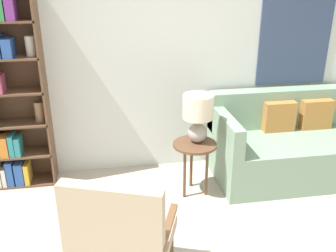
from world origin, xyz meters
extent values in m
cube|color=silver|center=(0.00, 2.03, 1.35)|extent=(6.40, 0.06, 2.70)
cube|color=#334260|center=(1.51, 1.99, 1.46)|extent=(0.84, 0.02, 1.04)
cube|color=brown|center=(-1.24, 1.85, 1.04)|extent=(0.02, 0.30, 2.08)
cube|color=brown|center=(-1.59, 1.85, 0.01)|extent=(0.73, 0.30, 0.02)
cube|color=brown|center=(-1.59, 2.00, 1.04)|extent=(0.73, 0.01, 2.08)
cube|color=brown|center=(-1.59, 1.85, 0.35)|extent=(0.73, 0.30, 0.02)
cube|color=silver|center=(-1.81, 1.83, 0.13)|extent=(0.07, 0.24, 0.23)
cube|color=silver|center=(-1.75, 1.82, 0.12)|extent=(0.04, 0.23, 0.21)
cube|color=#2D56A8|center=(-1.69, 1.80, 0.16)|extent=(0.07, 0.17, 0.28)
cube|color=#2D56A8|center=(-1.59, 1.83, 0.15)|extent=(0.09, 0.24, 0.25)
cube|color=gold|center=(-1.52, 1.82, 0.14)|extent=(0.05, 0.22, 0.23)
cube|color=brown|center=(-1.59, 1.85, 0.70)|extent=(0.73, 0.30, 0.02)
cube|color=orange|center=(-1.70, 1.80, 0.47)|extent=(0.08, 0.17, 0.22)
cube|color=teal|center=(-1.62, 1.82, 0.48)|extent=(0.05, 0.22, 0.23)
cube|color=teal|center=(-1.57, 1.81, 0.47)|extent=(0.05, 0.20, 0.21)
cube|color=brown|center=(-1.59, 1.85, 1.04)|extent=(0.73, 0.30, 0.02)
cylinder|color=#8C6B4C|center=(-1.32, 1.85, 0.81)|extent=(0.10, 0.10, 0.21)
cube|color=brown|center=(-1.59, 1.85, 1.38)|extent=(0.73, 0.30, 0.02)
cube|color=#B24C6B|center=(-1.64, 1.81, 1.14)|extent=(0.07, 0.19, 0.18)
cube|color=#2D56A8|center=(-1.51, 1.83, 1.48)|extent=(0.09, 0.24, 0.18)
cylinder|color=beige|center=(-1.31, 1.85, 1.49)|extent=(0.10, 0.10, 0.19)
cube|color=#338C4C|center=(-1.52, 1.80, 1.88)|extent=(0.07, 0.17, 0.28)
cube|color=#7A338C|center=(-1.43, 1.80, 1.86)|extent=(0.08, 0.19, 0.24)
cylinder|color=brown|center=(-0.19, 0.37, 0.17)|extent=(0.04, 0.04, 0.33)
cylinder|color=brown|center=(-0.75, 0.58, 0.17)|extent=(0.04, 0.04, 0.33)
cube|color=tan|center=(-0.55, 0.24, 0.37)|extent=(0.83, 0.77, 0.08)
cube|color=tan|center=(-0.64, 0.02, 0.68)|extent=(0.67, 0.33, 0.52)
cube|color=brown|center=(-0.25, 0.13, 0.51)|extent=(0.23, 0.50, 0.04)
cube|color=brown|center=(-0.85, 0.35, 0.51)|extent=(0.23, 0.50, 0.04)
cube|color=gray|center=(1.51, 1.49, 0.24)|extent=(1.98, 0.92, 0.47)
cube|color=gray|center=(1.51, 1.85, 0.70)|extent=(1.98, 0.20, 0.45)
cube|color=gray|center=(0.58, 1.49, 0.63)|extent=(0.12, 0.92, 0.31)
cube|color=#B27538|center=(1.29, 1.70, 0.64)|extent=(0.36, 0.12, 0.34)
cube|color=#B27538|center=(1.74, 1.70, 0.64)|extent=(0.36, 0.12, 0.34)
cylinder|color=brown|center=(0.22, 1.32, 0.55)|extent=(0.44, 0.44, 0.02)
cylinder|color=brown|center=(0.22, 1.46, 0.27)|extent=(0.03, 0.03, 0.54)
cylinder|color=brown|center=(0.11, 1.26, 0.27)|extent=(0.03, 0.03, 0.54)
cylinder|color=brown|center=(0.34, 1.26, 0.27)|extent=(0.03, 0.03, 0.54)
ellipsoid|color=#A59E93|center=(0.25, 1.36, 0.67)|extent=(0.19, 0.19, 0.20)
cylinder|color=tan|center=(0.25, 1.36, 0.79)|extent=(0.02, 0.02, 0.06)
cylinder|color=beige|center=(0.25, 1.36, 0.94)|extent=(0.30, 0.30, 0.24)
camera|label=1|loc=(-0.61, -1.97, 2.14)|focal=40.00mm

